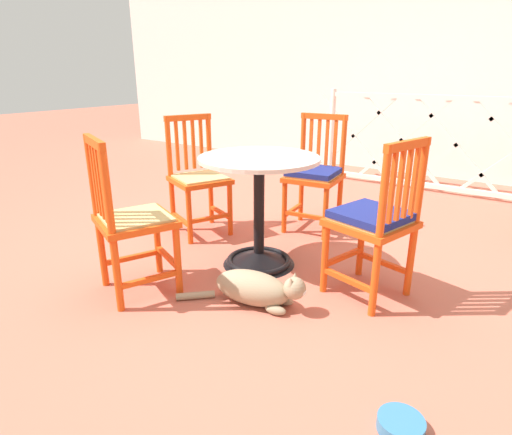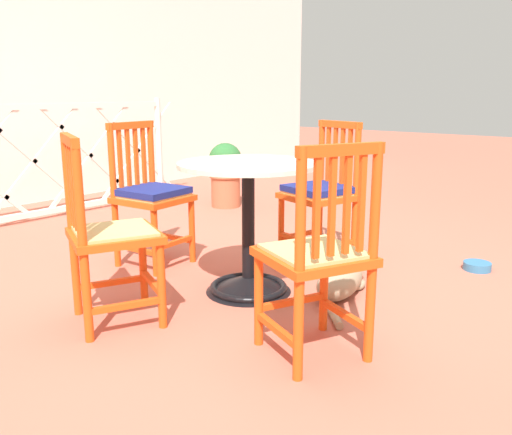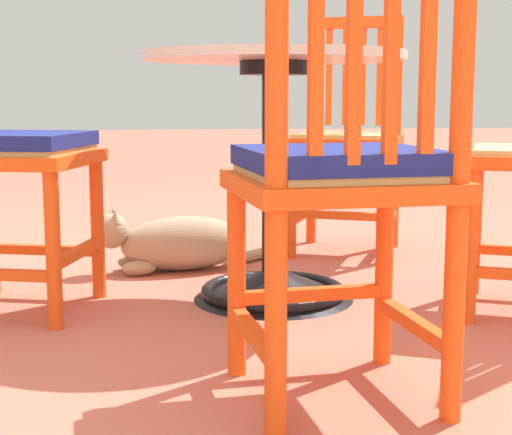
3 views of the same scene
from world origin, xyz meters
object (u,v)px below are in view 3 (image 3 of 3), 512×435
orange_chair_facing_out (342,179)px  tabby_cat (173,244)px  cafe_table (274,205)px  orange_chair_near_fence (347,140)px  orange_chair_at_corner (8,153)px

orange_chair_facing_out → tabby_cat: 1.33m
cafe_table → orange_chair_facing_out: orange_chair_facing_out is taller
cafe_table → orange_chair_near_fence: (-0.39, -0.71, 0.15)m
orange_chair_facing_out → orange_chair_at_corner: size_ratio=1.00×
orange_chair_facing_out → orange_chair_at_corner: 1.10m
orange_chair_at_corner → tabby_cat: size_ratio=1.31×
orange_chair_facing_out → orange_chair_at_corner: (0.77, -0.79, 0.00)m
orange_chair_facing_out → tabby_cat: size_ratio=1.31×
orange_chair_near_fence → tabby_cat: size_ratio=1.31×
orange_chair_facing_out → cafe_table: bearing=-88.9°
cafe_table → orange_chair_at_corner: size_ratio=0.83×
cafe_table → orange_chair_facing_out: bearing=91.1°
tabby_cat → orange_chair_near_fence: bearing=-158.1°
cafe_table → orange_chair_at_corner: bearing=1.7°
cafe_table → orange_chair_near_fence: 0.82m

